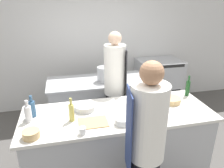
{
  "coord_description": "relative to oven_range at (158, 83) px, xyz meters",
  "views": [
    {
      "loc": [
        -0.62,
        -2.36,
        2.28
      ],
      "look_at": [
        0.0,
        0.35,
        1.15
      ],
      "focal_mm": 35.0,
      "sensor_mm": 36.0,
      "label": 1
    }
  ],
  "objects": [
    {
      "name": "bottle_vinegar",
      "position": [
        -1.94,
        -1.81,
        0.51
      ],
      "size": [
        0.06,
        0.06,
        0.29
      ],
      "color": "#B2A84C",
      "rests_on": "prep_counter"
    },
    {
      "name": "bowl_mixing_large",
      "position": [
        -2.38,
        -2.05,
        0.43
      ],
      "size": [
        0.18,
        0.18,
        0.08
      ],
      "color": "tan",
      "rests_on": "prep_counter"
    },
    {
      "name": "wall_back",
      "position": [
        -1.36,
        0.38,
        0.89
      ],
      "size": [
        8.0,
        0.06,
        2.8
      ],
      "color": "silver",
      "rests_on": "ground_plane"
    },
    {
      "name": "pass_counter",
      "position": [
        -1.43,
        -0.57,
        -0.05
      ],
      "size": [
        1.74,
        0.74,
        0.9
      ],
      "color": "#A8AAAF",
      "rests_on": "ground_plane"
    },
    {
      "name": "bowl_prep_small",
      "position": [
        -1.39,
        -2.02,
        0.43
      ],
      "size": [
        0.16,
        0.16,
        0.08
      ],
      "color": "#B7BABC",
      "rests_on": "prep_counter"
    },
    {
      "name": "bottle_wine",
      "position": [
        -0.24,
        -1.48,
        0.52
      ],
      "size": [
        0.06,
        0.06,
        0.31
      ],
      "color": "#19471E",
      "rests_on": "prep_counter"
    },
    {
      "name": "bowl_ceramic_blue",
      "position": [
        -1.76,
        -1.58,
        0.43
      ],
      "size": [
        0.27,
        0.27,
        0.07
      ],
      "color": "#B7BABC",
      "rests_on": "prep_counter"
    },
    {
      "name": "stockpot",
      "position": [
        -1.32,
        -0.62,
        0.52
      ],
      "size": [
        0.24,
        0.24,
        0.25
      ],
      "color": "#A8AAAF",
      "rests_on": "pass_counter"
    },
    {
      "name": "prep_counter",
      "position": [
        -1.36,
        -1.75,
        -0.05
      ],
      "size": [
        2.41,
        0.9,
        0.9
      ],
      "color": "#A8AAAF",
      "rests_on": "ground_plane"
    },
    {
      "name": "bottle_olive_oil",
      "position": [
        -2.4,
        -1.6,
        0.5
      ],
      "size": [
        0.08,
        0.08,
        0.28
      ],
      "color": "#2D5175",
      "rests_on": "prep_counter"
    },
    {
      "name": "cup",
      "position": [
        -1.85,
        -2.11,
        0.43
      ],
      "size": [
        0.08,
        0.08,
        0.08
      ],
      "color": "white",
      "rests_on": "prep_counter"
    },
    {
      "name": "bowl_wooden_salad",
      "position": [
        -0.58,
        -1.64,
        0.43
      ],
      "size": [
        0.27,
        0.27,
        0.07
      ],
      "color": "tan",
      "rests_on": "prep_counter"
    },
    {
      "name": "chef_at_prep_near",
      "position": [
        -1.28,
        -2.5,
        0.39
      ],
      "size": [
        0.38,
        0.36,
        1.79
      ],
      "rotation": [
        0.0,
        0.0,
        1.41
      ],
      "color": "black",
      "rests_on": "ground_plane"
    },
    {
      "name": "ground_plane",
      "position": [
        -1.36,
        -1.75,
        -0.51
      ],
      "size": [
        16.0,
        16.0,
        0.0
      ],
      "primitive_type": "plane",
      "color": "#4C4947"
    },
    {
      "name": "cutting_board",
      "position": [
        -1.71,
        -1.92,
        0.4
      ],
      "size": [
        0.34,
        0.25,
        0.01
      ],
      "color": "tan",
      "rests_on": "prep_counter"
    },
    {
      "name": "bottle_cooking_oil",
      "position": [
        -2.44,
        -1.72,
        0.5
      ],
      "size": [
        0.08,
        0.08,
        0.27
      ],
      "color": "silver",
      "rests_on": "prep_counter"
    },
    {
      "name": "oven_range",
      "position": [
        0.0,
        0.0,
        0.0
      ],
      "size": [
        0.91,
        0.67,
        1.01
      ],
      "color": "#A8AAAF",
      "rests_on": "ground_plane"
    },
    {
      "name": "chef_at_stove",
      "position": [
        -1.22,
        -1.0,
        0.41
      ],
      "size": [
        0.37,
        0.35,
        1.8
      ],
      "rotation": [
        0.0,
        0.0,
        -1.77
      ],
      "color": "black",
      "rests_on": "ground_plane"
    }
  ]
}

